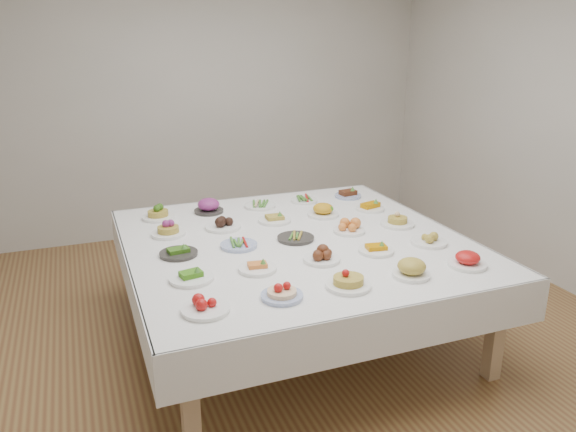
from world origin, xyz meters
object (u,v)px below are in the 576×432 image
object	(u,v)px
dish_24	(348,193)
dish_0	(205,303)
dish_12	(296,237)
display_table	(296,248)

from	to	relation	value
dish_24	dish_0	bearing A→B (deg)	-135.27
dish_0	dish_12	bearing A→B (deg)	44.46
dish_12	dish_24	distance (m)	1.18
display_table	dish_0	bearing A→B (deg)	-135.42
dish_24	dish_12	bearing A→B (deg)	-135.01
display_table	dish_12	world-z (taller)	dish_12
display_table	dish_0	size ratio (longest dim) A/B	9.17
dish_0	dish_12	distance (m)	1.18
display_table	dish_12	xyz separation A→B (m)	(-0.00, -0.01, 0.09)
dish_12	dish_24	size ratio (longest dim) A/B	1.12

